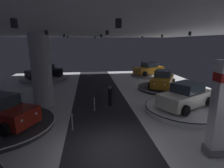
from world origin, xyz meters
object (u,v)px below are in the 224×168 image
display_car_far_right (163,79)px  display_car_deep_left (44,72)px  display_car_deep_right (149,69)px  display_car_mid_right (186,96)px  visitor_walking_near (110,95)px  display_platform_far_right (162,88)px  display_platform_mid_right (184,109)px  display_platform_mid_left (3,125)px  column_left (42,70)px  display_car_mid_left (0,111)px  display_platform_deep_left (45,79)px  display_platform_deep_right (148,75)px

display_car_far_right → display_car_deep_left: 14.42m
display_car_deep_right → display_car_deep_left: (-13.99, -0.98, 0.05)m
display_car_far_right → display_car_deep_left: size_ratio=1.03×
display_car_mid_right → visitor_walking_near: bearing=160.4°
display_platform_far_right → display_platform_mid_right: (-0.89, -6.03, 0.05)m
display_car_deep_right → display_platform_mid_left: display_car_deep_right is taller
display_car_far_right → visitor_walking_near: 7.35m
display_platform_mid_right → display_car_deep_left: bearing=135.4°
column_left → display_car_deep_right: column_left is taller
display_platform_far_right → display_car_deep_right: (0.89, 6.99, 0.93)m
display_platform_mid_right → visitor_walking_near: size_ratio=3.47×
display_platform_mid_left → visitor_walking_near: (6.63, 2.80, 0.75)m
column_left → display_platform_mid_left: size_ratio=0.94×
display_platform_mid_left → display_car_mid_left: 0.89m
display_car_deep_left → display_platform_mid_right: 17.18m
display_car_deep_right → display_platform_deep_left: display_car_deep_right is taller
display_platform_deep_right → display_platform_mid_right: 13.13m
display_car_far_right → display_car_deep_left: display_car_deep_left is taller
display_car_deep_right → display_platform_mid_left: bearing=-134.0°
display_platform_deep_right → display_car_mid_left: size_ratio=1.07×
display_car_mid_left → visitor_walking_near: 7.22m
column_left → display_car_mid_left: column_left is taller
display_platform_deep_right → display_car_deep_left: (-13.97, -0.97, 0.95)m
display_platform_far_right → display_platform_mid_right: display_platform_mid_right is taller
display_car_deep_right → display_platform_far_right: bearing=-97.3°
display_car_deep_right → display_car_mid_left: (-13.55, -13.96, -0.05)m
display_platform_mid_left → display_platform_mid_right: (11.74, 0.96, 0.05)m
display_car_deep_left → display_platform_mid_right: display_car_deep_left is taller
display_car_far_right → display_platform_deep_right: (0.84, 6.95, -0.86)m
display_car_far_right → display_car_deep_right: size_ratio=0.99×
display_platform_deep_right → display_car_far_right: bearing=-96.9°
display_platform_deep_right → display_platform_deep_left: display_platform_deep_left is taller
display_car_deep_right → display_car_far_right: bearing=-97.2°
display_car_mid_left → display_car_far_right: bearing=28.9°
display_platform_deep_right → display_car_deep_right: 0.91m
display_platform_far_right → display_car_mid_left: 14.48m
display_platform_mid_right → visitor_walking_near: (-5.11, 1.84, 0.70)m
display_platform_deep_left → visitor_walking_near: bearing=-55.0°
display_car_mid_right → visitor_walking_near: display_car_mid_right is taller
display_platform_deep_left → display_platform_mid_right: bearing=-44.5°
display_car_mid_right → display_platform_mid_right: bearing=-152.3°
display_platform_deep_right → display_car_deep_left: 14.03m
display_platform_mid_right → display_car_far_right: bearing=81.5°
display_car_far_right → display_platform_deep_right: size_ratio=0.93×
column_left → display_car_mid_left: size_ratio=1.21×
display_car_mid_right → display_car_deep_left: bearing=135.5°
display_platform_mid_right → display_car_mid_right: bearing=27.7°
display_platform_mid_right → display_platform_deep_left: bearing=135.5°
display_platform_deep_left → display_platform_mid_right: 17.15m
display_platform_deep_right → visitor_walking_near: size_ratio=3.07×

